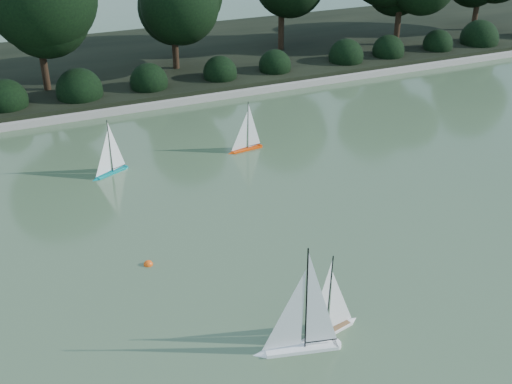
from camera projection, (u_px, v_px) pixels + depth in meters
ground at (331, 274)px, 10.70m from camera, size 80.00×80.00×0.00m
pond_coping at (169, 102)px, 17.94m from camera, size 40.00×0.35×0.18m
far_bank at (133, 63)px, 21.15m from camera, size 40.00×8.00×0.30m
shrub_hedge at (159, 81)px, 18.50m from camera, size 29.10×1.10×1.10m
sailboat_white_a at (295, 335)px, 8.91m from camera, size 1.28×0.49×1.76m
sailboat_white_b at (332, 319)px, 9.29m from camera, size 1.08×0.41×1.48m
sailboat_orange at (244, 143)px, 15.12m from camera, size 0.94×0.25×1.28m
sailboat_teal at (108, 166)px, 13.97m from camera, size 0.92×0.52×1.31m
race_buoy at (148, 265)px, 10.94m from camera, size 0.16×0.16×0.16m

